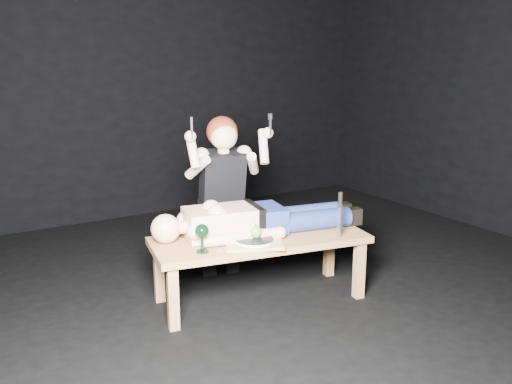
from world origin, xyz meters
TOP-DOWN VIEW (x-y plane):
  - ground at (0.00, 0.00)m, footprint 5.00×5.00m
  - back_wall at (0.00, 2.50)m, footprint 5.00×0.00m
  - table at (-0.21, 0.05)m, footprint 1.52×0.79m
  - lying_man at (-0.15, 0.14)m, footprint 1.39×0.64m
  - kneeling_woman at (-0.23, 0.59)m, footprint 0.81×0.87m
  - serving_tray at (-0.33, -0.07)m, footprint 0.44×0.39m
  - plate at (-0.33, -0.07)m, footprint 0.32×0.32m
  - apple at (-0.31, -0.06)m, footprint 0.08×0.08m
  - goblet at (-0.67, -0.02)m, footprint 0.10×0.10m
  - fork_flat at (-0.57, -0.03)m, footprint 0.04×0.15m
  - knife_flat at (-0.19, -0.14)m, footprint 0.10×0.14m
  - spoon_flat at (-0.24, -0.01)m, footprint 0.09×0.14m
  - carving_knife at (0.25, -0.22)m, footprint 0.05×0.05m

SIDE VIEW (x-z plane):
  - ground at x=0.00m, z-range 0.00..0.00m
  - table at x=-0.21m, z-range 0.00..0.45m
  - fork_flat at x=-0.57m, z-range 0.45..0.46m
  - knife_flat at x=-0.19m, z-range 0.45..0.46m
  - spoon_flat at x=-0.24m, z-range 0.45..0.46m
  - serving_tray at x=-0.33m, z-range 0.45..0.47m
  - plate at x=-0.33m, z-range 0.47..0.49m
  - apple at x=-0.31m, z-range 0.49..0.57m
  - goblet at x=-0.67m, z-range 0.45..0.63m
  - lying_man at x=-0.15m, z-range 0.45..0.69m
  - carving_knife at x=0.25m, z-range 0.45..0.76m
  - kneeling_woman at x=-0.23m, z-range 0.00..1.26m
  - back_wall at x=0.00m, z-range -1.00..4.00m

